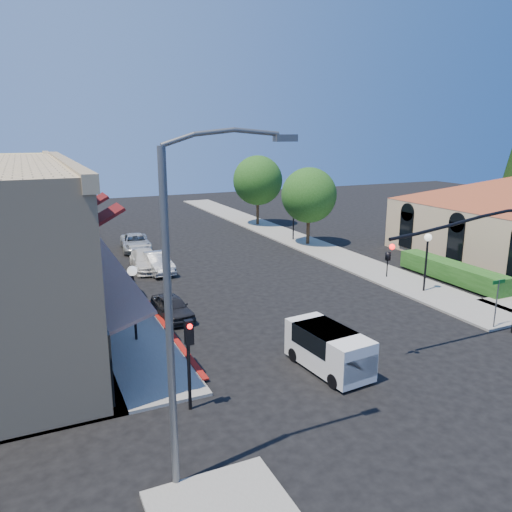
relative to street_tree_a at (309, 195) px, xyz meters
name	(u,v)px	position (x,y,z in m)	size (l,w,h in m)	color
ground	(402,381)	(-8.80, -22.00, -4.19)	(120.00, 120.00, 0.00)	black
sidewalk_left	(83,252)	(-17.55, 5.00, -4.13)	(3.50, 50.00, 0.12)	gray
sidewalk_right	(280,233)	(-0.05, 5.00, -4.13)	(3.50, 50.00, 0.12)	gray
curb_red_strip	(171,336)	(-15.70, -14.00, -4.19)	(0.25, 10.00, 0.06)	maroon
hedge	(451,281)	(2.90, -13.00, -4.19)	(1.40, 8.00, 1.10)	#1D4D16
street_tree_a	(309,195)	(0.00, 0.00, 0.00)	(4.56, 4.56, 6.48)	#382416
street_tree_b	(258,180)	(0.00, 10.00, 0.35)	(4.94, 4.94, 7.02)	#382416
signal_mast_arm	(491,254)	(-2.94, -20.50, -0.11)	(8.01, 0.39, 6.00)	black
secondary_signal	(189,348)	(-16.80, -20.59, -1.88)	(0.28, 0.42, 3.32)	black
cobra_streetlight	(182,299)	(-17.95, -24.00, 1.07)	(3.60, 0.25, 9.31)	#595B5E
street_name_sign	(497,296)	(-1.30, -19.80, -2.50)	(0.80, 0.06, 2.50)	#595B5E
lamppost_left_near	(133,284)	(-17.30, -14.00, -1.46)	(0.44, 0.44, 3.57)	black
lamppost_left_far	(92,229)	(-17.30, 0.00, -1.46)	(0.44, 0.44, 3.57)	black
lamppost_right_near	(427,248)	(-0.30, -14.00, -1.46)	(0.44, 0.44, 3.57)	black
lamppost_right_far	(294,210)	(-0.30, 2.00, -1.46)	(0.44, 0.44, 3.57)	black
white_van	(329,347)	(-10.88, -20.04, -3.21)	(2.00, 3.98, 1.70)	white
parked_car_a	(172,307)	(-15.00, -11.80, -3.61)	(1.39, 3.46, 1.18)	black
parked_car_b	(157,263)	(-13.60, -3.00, -3.52)	(1.43, 4.10, 1.35)	#AEB0B3
parked_car_c	(146,260)	(-14.16, -2.00, -3.53)	(1.85, 4.55, 1.32)	silver
parked_car_d	(136,243)	(-13.60, 4.00, -3.54)	(2.18, 4.72, 1.31)	silver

